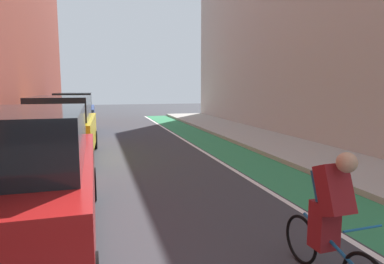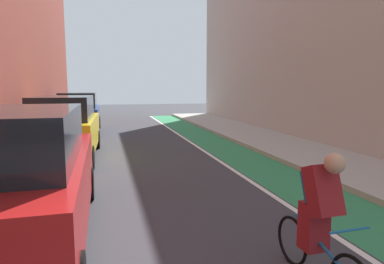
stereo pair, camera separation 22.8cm
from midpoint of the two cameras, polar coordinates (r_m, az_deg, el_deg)
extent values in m
plane|color=#38383D|center=(8.07, -4.56, -8.74)|extent=(72.53, 72.53, 0.00)
cube|color=#2D8451|center=(10.79, 8.49, -4.59)|extent=(1.60, 32.97, 0.00)
cube|color=white|center=(10.46, 3.97, -4.91)|extent=(0.12, 32.97, 0.00)
cube|color=#A8A59E|center=(11.84, 18.33, -3.46)|extent=(2.83, 32.97, 0.14)
cube|color=#B2ADA3|center=(15.08, 23.40, 18.21)|extent=(2.40, 28.97, 10.38)
cube|color=red|center=(5.42, -27.57, -9.00)|extent=(1.93, 4.78, 0.95)
cube|color=black|center=(5.02, -28.66, -0.97)|extent=(1.69, 2.87, 0.75)
cylinder|color=black|center=(7.20, -17.59, -8.39)|extent=(0.22, 0.66, 0.66)
cube|color=yellow|center=(11.35, -21.38, -0.30)|extent=(1.99, 4.44, 0.95)
cube|color=black|center=(11.06, -21.73, 3.65)|extent=(1.71, 2.68, 0.75)
cylinder|color=black|center=(13.15, -24.02, -1.50)|extent=(0.24, 0.67, 0.66)
cylinder|color=black|center=(12.96, -16.65, -1.29)|extent=(0.24, 0.67, 0.66)
cylinder|color=black|center=(9.99, -27.26, -4.43)|extent=(0.24, 0.67, 0.66)
cylinder|color=black|center=(9.73, -17.53, -4.23)|extent=(0.24, 0.67, 0.66)
cube|color=navy|center=(17.45, -19.47, 2.40)|extent=(1.85, 4.42, 0.95)
cube|color=black|center=(17.18, -19.64, 5.00)|extent=(1.62, 2.65, 0.75)
cylinder|color=black|center=(19.21, -21.57, 1.33)|extent=(0.22, 0.66, 0.66)
cylinder|color=black|center=(19.10, -16.58, 1.51)|extent=(0.22, 0.66, 0.66)
cylinder|color=black|center=(15.94, -22.78, 0.06)|extent=(0.22, 0.66, 0.66)
cylinder|color=black|center=(15.81, -16.77, 0.28)|extent=(0.22, 0.66, 0.66)
torus|color=black|center=(4.77, 16.48, -16.95)|extent=(0.07, 0.63, 0.63)
cylinder|color=#1966A5|center=(4.31, 20.75, -16.74)|extent=(0.08, 0.96, 0.33)
cylinder|color=#1966A5|center=(4.40, 19.25, -14.97)|extent=(0.04, 0.12, 0.55)
cylinder|color=#1966A5|center=(3.87, 25.27, -14.50)|extent=(0.48, 0.05, 0.02)
cube|color=maroon|center=(4.32, 19.95, -14.45)|extent=(0.29, 0.25, 0.56)
cube|color=maroon|center=(4.08, 21.37, -9.01)|extent=(0.34, 0.41, 0.60)
sphere|color=tan|center=(3.88, 23.09, -4.75)|extent=(0.22, 0.22, 0.22)
cube|color=#1E598C|center=(4.16, 20.29, -8.33)|extent=(0.27, 0.29, 0.39)
camera|label=1|loc=(0.11, -90.70, -0.09)|focal=31.68mm
camera|label=2|loc=(0.11, 89.30, 0.09)|focal=31.68mm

